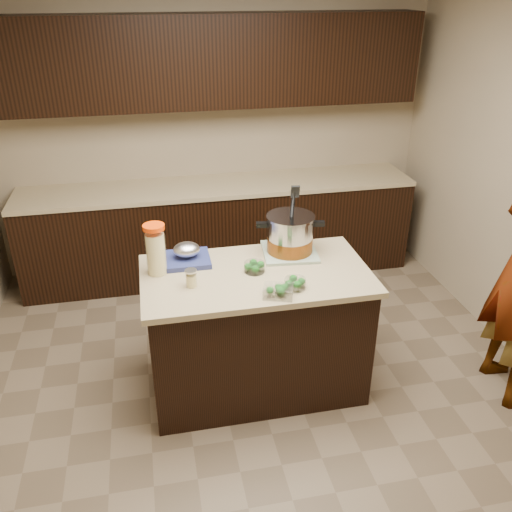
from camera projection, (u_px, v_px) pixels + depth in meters
The scene contains 12 objects.
ground_plane at pixel (256, 383), 3.87m from camera, with size 4.00×4.00×0.00m, color brown.
room_shell at pixel (256, 148), 3.08m from camera, with size 4.04×4.04×2.72m.
back_cabinets at pixel (217, 179), 4.95m from camera, with size 3.60×0.63×2.33m.
island at pixel (256, 331), 3.66m from camera, with size 1.46×0.81×0.90m.
dish_towel at pixel (290, 252), 3.70m from camera, with size 0.36×0.36×0.02m, color #517954.
stock_pot at pixel (290, 236), 3.64m from camera, with size 0.46×0.37×0.46m.
lemonade_pitcher at pixel (156, 251), 3.38m from camera, with size 0.15×0.15×0.33m.
mason_jar at pixel (191, 279), 3.28m from camera, with size 0.10×0.10×0.12m.
broccoli_tub_left at pixel (254, 268), 3.46m from camera, with size 0.17×0.17×0.06m.
broccoli_tub_right at pixel (295, 284), 3.27m from camera, with size 0.16×0.16×0.06m.
broccoli_tub_rect at pixel (278, 292), 3.19m from camera, with size 0.21×0.18×0.06m.
blue_tray at pixel (185, 256), 3.56m from camera, with size 0.34×0.28×0.13m.
Camera 1 is at (-0.62, -2.96, 2.58)m, focal length 38.00 mm.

